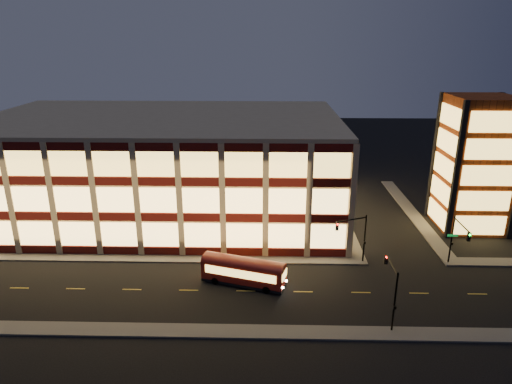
{
  "coord_description": "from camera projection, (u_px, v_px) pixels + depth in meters",
  "views": [
    {
      "loc": [
        12.11,
        -47.65,
        25.34
      ],
      "look_at": [
        10.73,
        8.0,
        6.15
      ],
      "focal_mm": 32.0,
      "sensor_mm": 36.0,
      "label": 1
    }
  ],
  "objects": [
    {
      "name": "traffic_signal_right",
      "position": [
        458.0,
        236.0,
        50.87
      ],
      "size": [
        1.2,
        4.37,
        6.0
      ],
      "color": "black",
      "rests_on": "ground"
    },
    {
      "name": "traffic_signal_near",
      "position": [
        392.0,
        283.0,
        41.26
      ],
      "size": [
        0.32,
        4.45,
        6.0
      ],
      "color": "black",
      "rests_on": "ground"
    },
    {
      "name": "trolley_bus",
      "position": [
        244.0,
        270.0,
        48.5
      ],
      "size": [
        9.22,
        4.79,
        3.04
      ],
      "rotation": [
        0.0,
        0.0,
        -0.3
      ],
      "color": "maroon",
      "rests_on": "ground"
    },
    {
      "name": "office_building",
      "position": [
        165.0,
        165.0,
        67.27
      ],
      "size": [
        50.45,
        30.45,
        14.5
      ],
      "color": "tan",
      "rests_on": "ground"
    },
    {
      "name": "sidewalk_tower_west",
      "position": [
        411.0,
        212.0,
        68.83
      ],
      "size": [
        2.0,
        30.0,
        0.15
      ],
      "primitive_type": "cube",
      "color": "#514F4C",
      "rests_on": "ground"
    },
    {
      "name": "stair_tower",
      "position": [
        475.0,
        164.0,
        61.01
      ],
      "size": [
        8.6,
        8.6,
        18.0
      ],
      "color": "#8C3814",
      "rests_on": "ground"
    },
    {
      "name": "sidewalk_near",
      "position": [
        132.0,
        330.0,
        41.26
      ],
      "size": [
        100.0,
        2.0,
        0.15
      ],
      "primitive_type": "cube",
      "color": "#514F4C",
      "rests_on": "ground"
    },
    {
      "name": "sidewalk_tower_south",
      "position": [
        503.0,
        262.0,
        53.56
      ],
      "size": [
        14.0,
        2.0,
        0.15
      ],
      "primitive_type": "cube",
      "color": "#514F4C",
      "rests_on": "ground"
    },
    {
      "name": "traffic_signal_far",
      "position": [
        355.0,
        232.0,
        51.94
      ],
      "size": [
        3.79,
        1.87,
        6.0
      ],
      "color": "black",
      "rests_on": "ground"
    },
    {
      "name": "sidewalk_office_south",
      "position": [
        140.0,
        258.0,
        54.57
      ],
      "size": [
        54.0,
        2.0,
        0.15
      ],
      "primitive_type": "cube",
      "color": "#514F4C",
      "rests_on": "ground"
    },
    {
      "name": "sidewalk_office_east",
      "position": [
        338.0,
        211.0,
        69.08
      ],
      "size": [
        2.0,
        30.0,
        0.15
      ],
      "primitive_type": "cube",
      "color": "#514F4C",
      "rests_on": "ground"
    },
    {
      "name": "ground",
      "position": [
        163.0,
        263.0,
        53.58
      ],
      "size": [
        200.0,
        200.0,
        0.0
      ],
      "primitive_type": "plane",
      "color": "black",
      "rests_on": "ground"
    }
  ]
}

